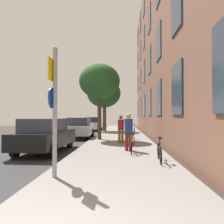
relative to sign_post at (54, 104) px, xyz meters
The scene contains 18 objects.
ground_plane 12.08m from the sign_post, 98.77° to the left, with size 41.80×41.80×0.00m, color #332D28.
road_asphalt 12.57m from the sign_post, 108.40° to the left, with size 7.00×38.00×0.01m, color #2D2D30.
sidewalk 12.05m from the sign_post, 81.84° to the left, with size 4.20×38.00×0.12m, color gray.
building_facade 13.08m from the sign_post, 69.20° to the left, with size 0.56×27.00×14.31m.
sign_post is the anchor object (origin of this frame).
traffic_light 17.10m from the sign_post, 90.07° to the left, with size 0.43×0.24×3.85m.
tree_near 9.53m from the sign_post, 88.53° to the left, with size 2.88×2.88×5.32m.
tree_far 18.01m from the sign_post, 90.57° to the left, with size 3.73×3.73×5.76m.
bicycle_0 4.13m from the sign_post, 33.58° to the left, with size 0.42×1.66×0.89m.
bicycle_1 4.77m from the sign_post, 60.32° to the left, with size 0.42×1.65×0.90m.
bicycle_2 7.50m from the sign_post, 71.15° to the left, with size 0.43×1.72×0.98m.
bicycle_3 10.23m from the sign_post, 75.87° to the left, with size 0.42×1.73×0.94m.
bicycle_4 14.05m from the sign_post, 77.84° to the left, with size 0.42×1.68×0.89m.
pedestrian_0 5.01m from the sign_post, 64.27° to the left, with size 0.55×0.55×1.76m.
pedestrian_1 7.54m from the sign_post, 76.41° to the left, with size 0.46×0.46×1.67m.
car_0 4.94m from the sign_post, 112.57° to the left, with size 1.93×4.40×1.62m.
car_1 11.10m from the sign_post, 97.75° to the left, with size 1.94×4.00×1.62m.
car_2 19.92m from the sign_post, 94.68° to the left, with size 1.95×4.32×1.62m.
Camera 1 is at (1.23, -2.37, 1.74)m, focal length 34.06 mm.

